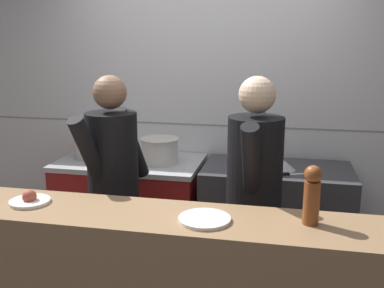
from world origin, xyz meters
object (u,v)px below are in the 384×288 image
Objects in this scene: chefs_knife at (294,174)px; plated_dish_main at (30,200)px; plated_dish_appetiser at (205,219)px; pepper_mill at (312,194)px; stock_pot at (90,144)px; sauce_pot at (160,150)px; chef_head_cook at (114,185)px; oven_range at (131,210)px; chef_sous at (254,196)px; mixing_bowl_steel at (282,164)px.

plated_dish_main is at bearing -140.40° from chefs_knife.
pepper_mill is (0.51, 0.07, 0.15)m from plated_dish_appetiser.
stock_pot is 0.63m from sauce_pot.
plated_dish_appetiser is 0.54m from pepper_mill.
chef_head_cook is at bearing 155.11° from pepper_mill.
oven_range is 4.04× the size of pepper_mill.
stock_pot is 0.17× the size of chef_head_cook.
sauce_pot is at bearing 99.93° from chef_head_cook.
sauce_pot is 1.73m from pepper_mill.
chef_sous is (0.94, -0.04, 0.01)m from chef_head_cook.
oven_range is 1.76m from plated_dish_appetiser.
stock_pot is 0.97× the size of pepper_mill.
chef_sous is at bearing -112.00° from chefs_knife.
mixing_bowl_steel is at bearing 96.68° from pepper_mill.
mixing_bowl_steel is (1.26, -0.04, 0.50)m from oven_range.
stock_pot is (-0.35, 0.01, 0.56)m from oven_range.
stock_pot is at bearing 174.22° from chefs_knife.
plated_dish_appetiser is at bearing -105.73° from chef_sous.
pepper_mill is at bearing -5.33° from chef_head_cook.
mixing_bowl_steel is (0.98, -0.01, -0.06)m from sauce_pot.
mixing_bowl_steel is 0.97× the size of plated_dish_main.
oven_range is 1.35m from mixing_bowl_steel.
stock_pot is at bearing 142.73° from pepper_mill.
stock_pot is 0.83× the size of chefs_knife.
pepper_mill is at bearing -83.32° from mixing_bowl_steel.
chef_head_cook reaches higher than oven_range.
chef_sous is (1.45, -0.80, -0.08)m from stock_pot.
plated_dish_appetiser is 0.16× the size of chef_sous.
sauce_pot is 1.19× the size of plated_dish_appetiser.
sauce_pot is at bearing 74.45° from plated_dish_main.
stock_pot reaches higher than oven_range.
oven_range is 0.90m from chef_head_cook.
stock_pot is 1.61m from mixing_bowl_steel.
sauce_pot is 0.98m from mixing_bowl_steel.
chef_head_cook reaches higher than plated_dish_main.
sauce_pot reaches higher than chefs_knife.
plated_dish_main reaches higher than oven_range.
plated_dish_main is (-1.44, -1.19, 0.12)m from chefs_knife.
plated_dish_appetiser is at bearing -21.84° from chef_head_cook.
chef_head_cook is (-0.74, 0.65, -0.09)m from plated_dish_appetiser.
pepper_mill is (0.06, -1.17, 0.26)m from chefs_knife.
sauce_pot is 1.42× the size of plated_dish_main.
chef_sous is at bearing 25.55° from plated_dish_main.
sauce_pot reaches higher than oven_range.
sauce_pot reaches higher than mixing_bowl_steel.
stock_pot is at bearing 143.28° from chef_head_cook.
chefs_knife is at bearing 92.94° from pepper_mill.
plated_dish_appetiser is (1.25, -1.41, 0.01)m from stock_pot.
oven_range is at bearing 121.04° from chef_head_cook.
chef_sous is (0.20, 0.61, -0.08)m from plated_dish_appetiser.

